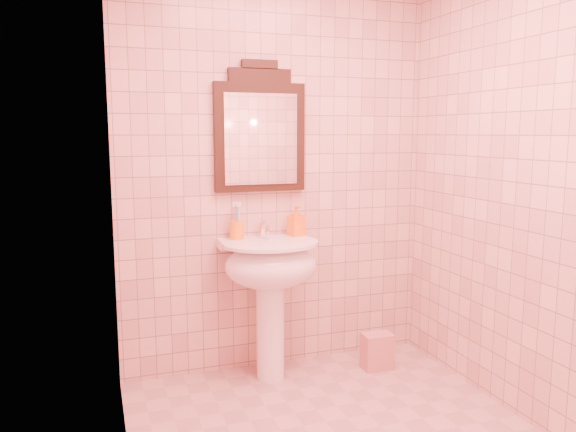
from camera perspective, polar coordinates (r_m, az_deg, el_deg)
name	(u,v)px	position (r m, az deg, el deg)	size (l,w,h in m)	color
back_wall	(276,174)	(3.55, -1.18, 4.30)	(2.00, 0.02, 2.50)	beige
pedestal_sink	(270,275)	(3.40, -1.79, -5.97)	(0.58, 0.58, 0.86)	white
faucet	(264,229)	(3.47, -2.49, -1.30)	(0.04, 0.16, 0.11)	white
mirror	(260,132)	(3.48, -2.86, 8.56)	(0.57, 0.06, 0.80)	black
toothbrush_cup	(237,230)	(3.44, -5.22, -1.42)	(0.09, 0.09, 0.20)	orange
soap_dispenser	(296,221)	(3.52, 0.81, -0.52)	(0.09, 0.09, 0.19)	orange
towel	(377,351)	(3.75, 9.06, -13.41)	(0.19, 0.13, 0.23)	#C9767E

